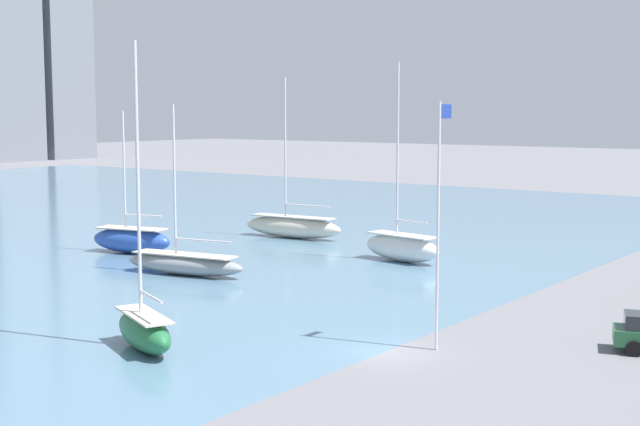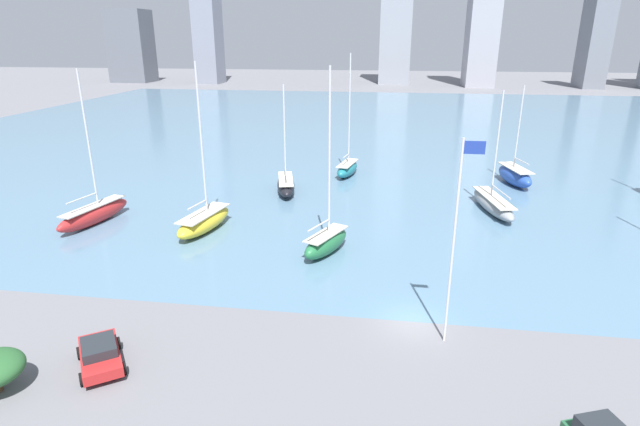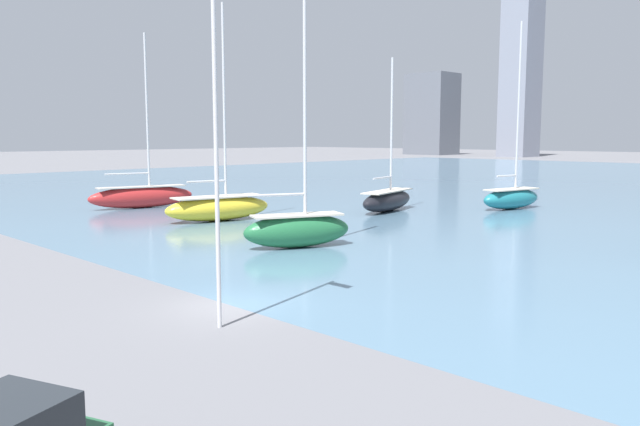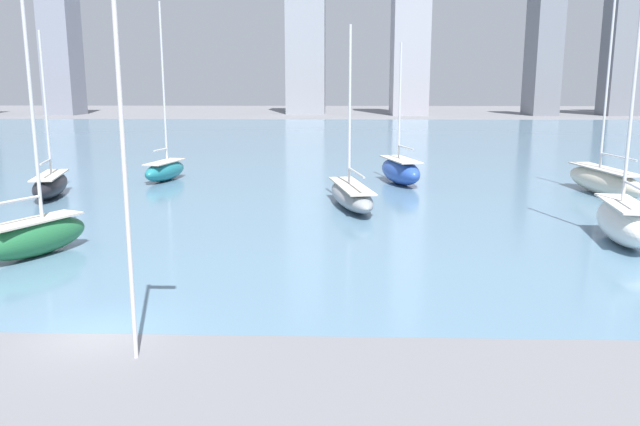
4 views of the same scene
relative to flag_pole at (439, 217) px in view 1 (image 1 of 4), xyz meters
The scene contains 7 objects.
ground_plane 7.21m from the flag_pole, 135.88° to the left, with size 500.00×500.00×0.00m, color slate.
flag_pole is the anchor object (origin of this frame).
sailboat_green 15.72m from the flag_pole, 127.07° to the left, with size 4.12×6.31×15.37m.
sailboat_gray 26.67m from the flag_pole, 74.24° to the left, with size 3.98×10.19×12.41m.
sailboat_white 27.04m from the flag_pole, 35.37° to the left, with size 3.28×7.56×15.75m.
sailboat_blue 38.06m from the flag_pole, 72.21° to the left, with size 4.06×7.85×11.95m.
sailboat_cream 41.08m from the flag_pole, 48.81° to the left, with size 3.26×10.64×15.07m.
Camera 1 is at (-36.59, -23.32, 11.91)m, focal length 50.00 mm.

